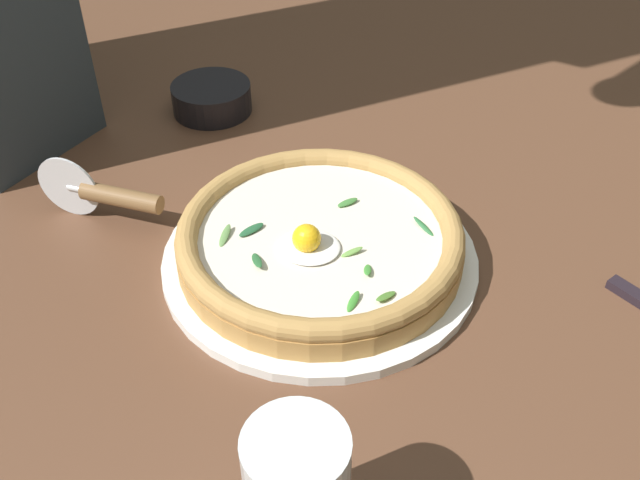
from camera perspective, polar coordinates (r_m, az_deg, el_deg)
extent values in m
cube|color=brown|center=(0.77, 0.47, -4.61)|extent=(2.40, 2.40, 0.03)
cylinder|color=white|center=(0.79, 0.00, -1.45)|extent=(0.34, 0.34, 0.01)
cylinder|color=#B68444|center=(0.78, 0.00, -0.44)|extent=(0.31, 0.31, 0.02)
torus|color=#B08447|center=(0.76, 0.00, 0.60)|extent=(0.31, 0.31, 0.02)
cylinder|color=silver|center=(0.77, 0.00, 0.37)|extent=(0.26, 0.26, 0.00)
ellipsoid|color=white|center=(0.74, -0.89, -0.52)|extent=(0.07, 0.06, 0.01)
sphere|color=yellow|center=(0.74, -1.07, 0.14)|extent=(0.03, 0.03, 0.03)
ellipsoid|color=#275D30|center=(0.73, -5.01, -1.61)|extent=(0.02, 0.03, 0.01)
ellipsoid|color=#3C8E31|center=(0.69, 2.64, -4.87)|extent=(0.01, 0.03, 0.01)
ellipsoid|color=#235A34|center=(0.77, -5.44, 0.82)|extent=(0.03, 0.03, 0.01)
ellipsoid|color=#639642|center=(0.74, 2.53, -0.95)|extent=(0.02, 0.02, 0.01)
ellipsoid|color=#3F7C36|center=(0.80, 2.11, 3.00)|extent=(0.02, 0.02, 0.01)
ellipsoid|color=#408F35|center=(0.72, 3.78, -2.37)|extent=(0.01, 0.02, 0.01)
ellipsoid|color=#2C6A39|center=(0.78, 8.19, 1.07)|extent=(0.03, 0.02, 0.01)
ellipsoid|color=#618F4C|center=(0.76, -7.52, 0.36)|extent=(0.01, 0.03, 0.01)
ellipsoid|color=#4D8030|center=(0.69, 5.23, -4.44)|extent=(0.02, 0.03, 0.01)
cylinder|color=black|center=(1.06, -8.55, 11.04)|extent=(0.11, 0.11, 0.04)
cylinder|color=silver|center=(0.88, -19.25, 4.00)|extent=(0.08, 0.01, 0.08)
cylinder|color=silver|center=(0.88, -18.71, 3.89)|extent=(0.02, 0.01, 0.01)
cylinder|color=brown|center=(0.85, -15.42, 3.26)|extent=(0.10, 0.03, 0.02)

